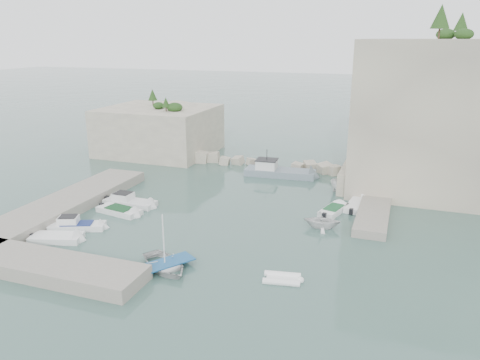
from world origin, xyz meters
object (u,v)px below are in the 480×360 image
(rowboat, at_px, (165,269))
(tender_east_b, at_px, (333,212))
(tender_east_a, at_px, (322,228))
(tender_east_d, at_px, (348,195))
(inflatable_dinghy, at_px, (282,281))
(tender_east_c, at_px, (356,207))
(motorboat_b, at_px, (130,205))
(work_boat, at_px, (280,176))
(motorboat_c, at_px, (120,213))
(motorboat_e, at_px, (57,241))
(motorboat_d, at_px, (78,229))

(rowboat, relative_size, tender_east_b, 1.07)
(tender_east_a, distance_m, tender_east_d, 10.58)
(inflatable_dinghy, height_order, tender_east_c, tender_east_c)
(tender_east_b, bearing_deg, inflatable_dinghy, -170.22)
(tender_east_c, bearing_deg, tender_east_b, 145.77)
(motorboat_b, relative_size, tender_east_a, 1.83)
(rowboat, distance_m, work_boat, 27.74)
(motorboat_c, relative_size, tender_east_d, 1.10)
(tender_east_c, bearing_deg, inflatable_dinghy, 175.65)
(motorboat_e, bearing_deg, tender_east_d, 26.08)
(motorboat_b, bearing_deg, inflatable_dinghy, -26.44)
(work_boat, bearing_deg, tender_east_a, -66.30)
(motorboat_c, distance_m, tender_east_a, 20.36)
(work_boat, bearing_deg, rowboat, -97.89)
(motorboat_b, height_order, rowboat, motorboat_b)
(tender_east_c, relative_size, work_boat, 0.52)
(motorboat_b, bearing_deg, tender_east_b, 15.24)
(motorboat_e, distance_m, rowboat, 11.62)
(tender_east_a, height_order, tender_east_d, tender_east_d)
(motorboat_e, relative_size, tender_east_a, 1.43)
(motorboat_e, height_order, tender_east_a, tender_east_a)
(motorboat_b, distance_m, motorboat_c, 2.49)
(tender_east_c, bearing_deg, motorboat_b, 114.66)
(tender_east_b, bearing_deg, motorboat_c, 125.15)
(motorboat_b, bearing_deg, motorboat_d, -96.72)
(tender_east_b, bearing_deg, rowboat, 163.06)
(motorboat_c, xyz_separation_m, tender_east_a, (20.12, 3.12, 0.00))
(motorboat_b, height_order, inflatable_dinghy, motorboat_b)
(tender_east_b, height_order, tender_east_d, tender_east_d)
(tender_east_a, xyz_separation_m, tender_east_c, (2.45, 6.81, 0.00))
(tender_east_d, bearing_deg, work_boat, 86.14)
(tender_east_c, relative_size, tender_east_d, 1.10)
(inflatable_dinghy, bearing_deg, rowboat, 178.45)
(motorboat_c, xyz_separation_m, tender_east_d, (21.26, 13.64, 0.00))
(motorboat_c, bearing_deg, motorboat_d, -95.17)
(motorboat_c, bearing_deg, motorboat_e, -89.88)
(motorboat_b, height_order, tender_east_d, tender_east_d)
(motorboat_e, bearing_deg, motorboat_d, 72.25)
(motorboat_e, xyz_separation_m, motorboat_c, (1.37, 7.66, 0.00))
(motorboat_e, height_order, rowboat, rowboat)
(rowboat, distance_m, inflatable_dinghy, 9.08)
(tender_east_c, bearing_deg, tender_east_a, 166.76)
(work_boat, bearing_deg, inflatable_dinghy, -78.94)
(motorboat_e, distance_m, inflatable_dinghy, 20.52)
(motorboat_d, relative_size, rowboat, 1.10)
(motorboat_e, xyz_separation_m, tender_east_a, (21.49, 10.78, 0.00))
(rowboat, xyz_separation_m, tender_east_c, (12.42, 19.05, 0.00))
(motorboat_e, xyz_separation_m, tender_east_d, (22.64, 21.30, 0.00))
(rowboat, relative_size, inflatable_dinghy, 1.71)
(motorboat_e, height_order, tender_east_c, same)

